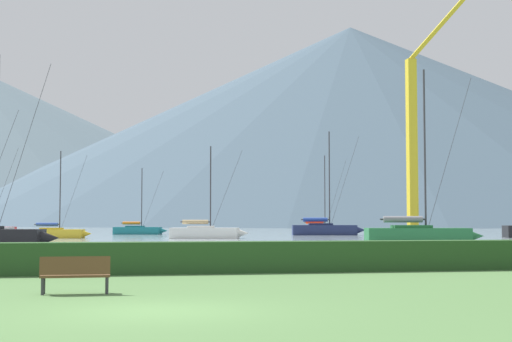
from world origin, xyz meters
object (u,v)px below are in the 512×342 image
at_px(sailboat_slip_6, 138,230).
at_px(dock_crane, 415,155).
at_px(sailboat_slip_5, 419,234).
at_px(sailboat_slip_7, 206,232).
at_px(park_bench_under_tree, 75,273).
at_px(sailboat_slip_2, 322,229).
at_px(sailboat_slip_10, 56,233).
at_px(sailboat_slip_4, 325,229).

height_order(sailboat_slip_6, dock_crane, dock_crane).
height_order(sailboat_slip_5, dock_crane, dock_crane).
relative_size(sailboat_slip_7, park_bench_under_tree, 5.24).
distance_m(sailboat_slip_6, sailboat_slip_7, 22.81).
distance_m(park_bench_under_tree, dock_crane, 53.62).
height_order(sailboat_slip_2, sailboat_slip_10, sailboat_slip_2).
xyz_separation_m(sailboat_slip_2, sailboat_slip_7, (-18.48, -23.64, 0.03)).
height_order(sailboat_slip_5, sailboat_slip_6, sailboat_slip_5).
bearing_deg(sailboat_slip_6, dock_crane, -36.89).
bearing_deg(sailboat_slip_4, sailboat_slip_10, -152.34).
bearing_deg(sailboat_slip_6, sailboat_slip_4, -4.47).
distance_m(sailboat_slip_2, sailboat_slip_4, 10.52).
bearing_deg(park_bench_under_tree, sailboat_slip_10, 94.62).
relative_size(sailboat_slip_6, dock_crane, 0.35).
bearing_deg(sailboat_slip_2, park_bench_under_tree, -94.34).
xyz_separation_m(sailboat_slip_6, dock_crane, (23.30, -32.31, 7.14)).
bearing_deg(sailboat_slip_7, sailboat_slip_10, -178.67).
xyz_separation_m(sailboat_slip_2, sailboat_slip_6, (-24.16, -1.55, -0.04)).
relative_size(sailboat_slip_7, dock_crane, 0.39).
height_order(sailboat_slip_2, sailboat_slip_6, sailboat_slip_2).
xyz_separation_m(sailboat_slip_10, park_bench_under_tree, (4.26, -59.35, -0.01)).
relative_size(sailboat_slip_10, park_bench_under_tree, 5.03).
bearing_deg(sailboat_slip_10, sailboat_slip_5, -28.81).
height_order(sailboat_slip_2, sailboat_slip_4, sailboat_slip_4).
xyz_separation_m(sailboat_slip_6, sailboat_slip_7, (5.68, -22.09, 0.08)).
distance_m(sailboat_slip_2, sailboat_slip_10, 38.47).
xyz_separation_m(sailboat_slip_2, park_bench_under_tree, (-28.75, -79.10, -0.07)).
height_order(sailboat_slip_4, sailboat_slip_6, sailboat_slip_4).
distance_m(sailboat_slip_7, dock_crane, 21.56).
relative_size(sailboat_slip_2, sailboat_slip_7, 1.14).
relative_size(sailboat_slip_5, sailboat_slip_10, 1.54).
height_order(sailboat_slip_10, dock_crane, dock_crane).
xyz_separation_m(sailboat_slip_2, dock_crane, (-0.86, -33.86, 7.10)).
height_order(sailboat_slip_4, park_bench_under_tree, sailboat_slip_4).
bearing_deg(dock_crane, sailboat_slip_5, -111.32).
height_order(sailboat_slip_5, sailboat_slip_7, sailboat_slip_5).
xyz_separation_m(sailboat_slip_6, park_bench_under_tree, (-4.59, -77.55, -0.03)).
xyz_separation_m(sailboat_slip_4, dock_crane, (1.61, -23.64, 6.96)).
relative_size(sailboat_slip_2, sailboat_slip_5, 0.77).
bearing_deg(park_bench_under_tree, sailboat_slip_4, 69.63).
bearing_deg(dock_crane, sailboat_slip_2, 88.54).
xyz_separation_m(sailboat_slip_7, sailboat_slip_10, (-14.53, 3.89, -0.09)).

